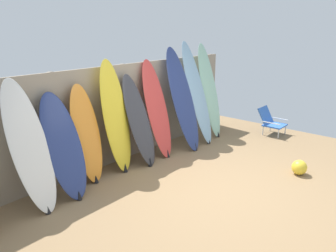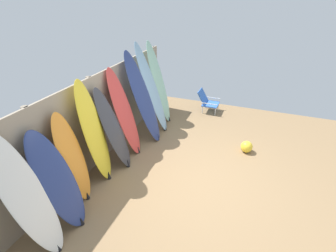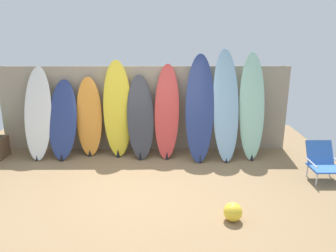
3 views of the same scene
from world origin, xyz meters
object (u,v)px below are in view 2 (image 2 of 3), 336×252
surfboard_skyblue_7 (152,89)px  surfboard_seafoam_8 (159,83)px  surfboard_charcoal_4 (113,130)px  beach_chair (207,101)px  surfboard_navy_1 (57,181)px  surfboard_yellow_3 (94,133)px  surfboard_red_5 (125,113)px  beach_ball (247,147)px  surfboard_orange_2 (73,159)px  surfboard_white_0 (26,197)px  surfboard_navy_6 (143,98)px

surfboard_skyblue_7 → surfboard_seafoam_8: 0.53m
surfboard_charcoal_4 → beach_chair: bearing=-18.9°
beach_chair → surfboard_navy_1: bearing=147.9°
surfboard_navy_1 → surfboard_yellow_3: size_ratio=0.80×
surfboard_red_5 → beach_ball: (0.89, -2.49, -0.79)m
surfboard_orange_2 → surfboard_yellow_3: size_ratio=0.83×
surfboard_navy_1 → surfboard_charcoal_4: bearing=0.6°
surfboard_yellow_3 → surfboard_charcoal_4: (0.47, -0.08, -0.15)m
surfboard_white_0 → surfboard_navy_6: (3.24, -0.08, 0.13)m
surfboard_orange_2 → surfboard_skyblue_7: size_ratio=0.74×
surfboard_skyblue_7 → surfboard_seafoam_8: size_ratio=1.03×
beach_ball → surfboard_red_5: bearing=109.7°
surfboard_red_5 → surfboard_seafoam_8: (1.69, -0.07, 0.13)m
surfboard_white_0 → surfboard_charcoal_4: (2.06, -0.01, -0.08)m
beach_chair → surfboard_skyblue_7: bearing=126.2°
surfboard_orange_2 → beach_ball: 3.63m
beach_ball → surfboard_charcoal_4: bearing=120.3°
surfboard_seafoam_8 → beach_chair: size_ratio=3.37×
surfboard_charcoal_4 → surfboard_white_0: bearing=179.8°
surfboard_seafoam_8 → surfboard_charcoal_4: bearing=179.5°
surfboard_white_0 → beach_ball: size_ratio=7.02×
surfboard_orange_2 → surfboard_navy_6: bearing=-4.7°
surfboard_white_0 → surfboard_orange_2: bearing=6.0°
surfboard_navy_1 → surfboard_charcoal_4: size_ratio=0.94×
surfboard_orange_2 → beach_chair: surfboard_orange_2 is taller
surfboard_yellow_3 → beach_chair: bearing=-17.8°
surfboard_navy_6 → surfboard_seafoam_8: (1.04, 0.05, 0.02)m
surfboard_navy_6 → surfboard_skyblue_7: surfboard_skyblue_7 is taller
surfboard_orange_2 → surfboard_navy_6: 2.26m
surfboard_yellow_3 → beach_ball: surfboard_yellow_3 is taller
surfboard_white_0 → surfboard_navy_1: 0.51m
surfboard_yellow_3 → beach_ball: (1.89, -2.53, -0.84)m
surfboard_yellow_3 → surfboard_seafoam_8: size_ratio=0.93×
surfboard_navy_1 → surfboard_skyblue_7: (3.26, -0.04, 0.30)m
surfboard_navy_1 → surfboard_yellow_3: (1.10, 0.10, 0.19)m
surfboard_charcoal_4 → beach_ball: bearing=-59.7°
surfboard_navy_6 → surfboard_red_5: bearing=169.7°
beach_ball → beach_chair: bearing=36.4°
surfboard_white_0 → surfboard_navy_1: bearing=-2.5°
surfboard_orange_2 → surfboard_navy_6: (2.24, -0.18, 0.23)m
surfboard_white_0 → beach_chair: (5.29, -1.11, -0.58)m
surfboard_orange_2 → beach_ball: bearing=-45.8°
beach_ball → surfboard_seafoam_8: bearing=71.7°
surfboard_seafoam_8 → beach_ball: (-0.80, -2.42, -0.92)m
surfboard_charcoal_4 → beach_ball: 2.91m
surfboard_charcoal_4 → surfboard_skyblue_7: 1.72m
surfboard_white_0 → beach_ball: surfboard_white_0 is taller
surfboard_white_0 → surfboard_seafoam_8: bearing=-0.4°
surfboard_white_0 → surfboard_red_5: bearing=0.9°
surfboard_orange_2 → surfboard_skyblue_7: surfboard_skyblue_7 is taller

